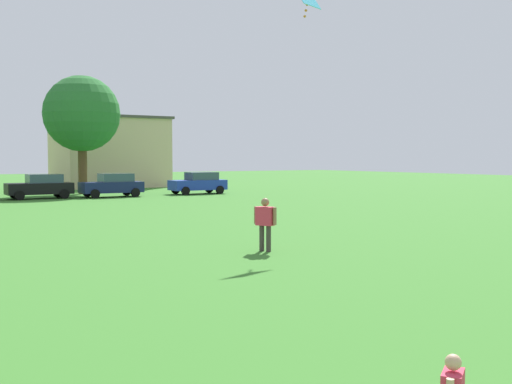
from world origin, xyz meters
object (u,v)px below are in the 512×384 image
Objects in this scene: parked_car_navy_3 at (112,185)px; parked_car_blue_4 at (199,183)px; tree_far_right at (82,114)px; adult_bystander at (265,220)px; parked_car_black_2 at (41,186)px.

parked_car_navy_3 is 1.00× the size of parked_car_blue_4.
parked_car_blue_4 is at bearing -33.34° from tree_far_right.
parked_car_blue_4 is 10.49m from tree_far_right.
parked_car_navy_3 reaches higher than adult_bystander.
parked_car_navy_3 is at bearing 170.34° from parked_car_black_2.
parked_car_black_2 is 11.69m from parked_car_blue_4.
adult_bystander is 0.37× the size of parked_car_navy_3.
parked_car_black_2 is 4.86m from parked_car_navy_3.
tree_far_right reaches higher than adult_bystander.
parked_car_black_2 and parked_car_blue_4 have the same top height.
parked_car_black_2 is at bearing -134.36° from tree_far_right.
parked_car_black_2 is 7.93m from tree_far_right.
tree_far_right is (3.74, 32.09, 5.22)m from adult_bystander.
parked_car_black_2 is at bearing -3.77° from parked_car_blue_4.
adult_bystander is 0.37× the size of parked_car_blue_4.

